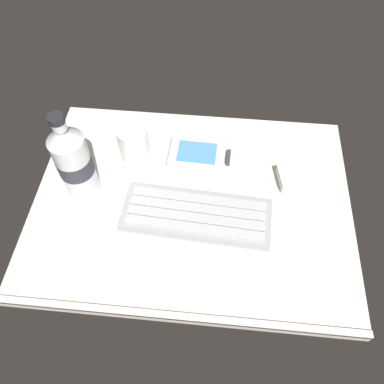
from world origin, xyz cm
name	(u,v)px	position (x,y,z in cm)	size (l,w,h in cm)	color
ground_plane	(192,204)	(0.00, -0.23, -0.99)	(64.00, 48.00, 2.80)	beige
keyboard	(197,215)	(1.25, -3.80, 0.81)	(29.59, 12.66, 1.70)	#93969B
handheld_device	(200,155)	(0.66, 11.49, 0.73)	(13.00, 8.03, 1.50)	silver
juice_cup	(134,145)	(-13.21, 10.20, 3.91)	(6.40, 6.40, 8.50)	silver
water_bottle	(74,162)	(-22.33, 0.71, 9.01)	(6.73, 6.73, 20.80)	silver
charger_block	(296,178)	(20.96, 6.67, 1.20)	(7.00, 5.60, 2.40)	silver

